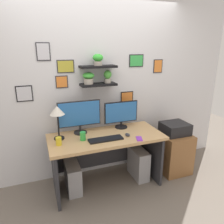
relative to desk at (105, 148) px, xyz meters
The scene contains 15 objects.
ground_plane 0.54m from the desk, 90.00° to the right, with size 8.00×8.00×0.00m, color #70665B.
back_wall_assembly 0.91m from the desk, 90.17° to the left, with size 4.40×0.24×2.70m.
desk is the anchor object (origin of this frame).
monitor_left 0.58m from the desk, 151.45° to the left, with size 0.57×0.18×0.45m.
monitor_right 0.54m from the desk, 28.52° to the left, with size 0.50×0.18×0.39m.
keyboard 0.29m from the desk, 105.45° to the right, with size 0.44×0.14×0.02m, color black.
computer_mouse 0.38m from the desk, 30.49° to the right, with size 0.06×0.09×0.03m, color #2D2D33.
desk_lamp 0.82m from the desk, behind, with size 0.18×0.18×0.44m.
cell_phone 0.52m from the desk, 40.01° to the right, with size 0.07×0.14×0.01m, color purple.
pen_cup 0.69m from the desk, 169.11° to the right, with size 0.07×0.07×0.10m, color yellow.
water_cup 0.43m from the desk, 165.50° to the right, with size 0.07×0.07×0.11m, color green.
drawer_cabinet 1.12m from the desk, ahead, with size 0.44×0.50×0.62m, color brown.
printer 1.11m from the desk, ahead, with size 0.38×0.34×0.17m, color black.
computer_tower_left 0.58m from the desk, behind, with size 0.18×0.40×0.39m, color #99999E.
computer_tower_right 0.60m from the desk, ahead, with size 0.18×0.40×0.44m, color #99999E.
Camera 1 is at (-0.83, -2.46, 1.88)m, focal length 33.91 mm.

